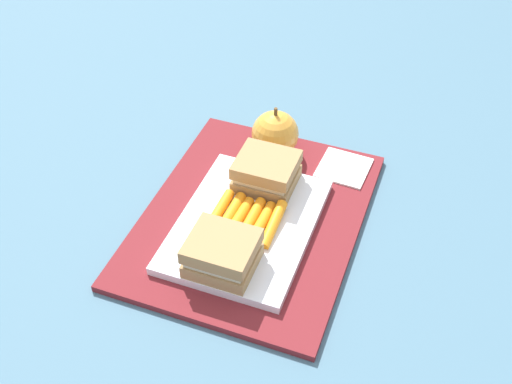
% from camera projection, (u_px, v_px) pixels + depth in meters
% --- Properties ---
extents(ground_plane, '(2.40, 2.40, 0.00)m').
position_uv_depth(ground_plane, '(253.00, 221.00, 0.85)').
color(ground_plane, '#42667A').
extents(lunchbag_mat, '(0.36, 0.28, 0.01)m').
position_uv_depth(lunchbag_mat, '(253.00, 218.00, 0.85)').
color(lunchbag_mat, maroon).
rests_on(lunchbag_mat, ground_plane).
extents(food_tray, '(0.23, 0.17, 0.01)m').
position_uv_depth(food_tray, '(246.00, 225.00, 0.83)').
color(food_tray, white).
rests_on(food_tray, lunchbag_mat).
extents(sandwich_half_left, '(0.07, 0.08, 0.04)m').
position_uv_depth(sandwich_half_left, '(222.00, 253.00, 0.75)').
color(sandwich_half_left, '#9E7A4C').
rests_on(sandwich_half_left, food_tray).
extents(sandwich_half_right, '(0.07, 0.08, 0.04)m').
position_uv_depth(sandwich_half_right, '(266.00, 172.00, 0.86)').
color(sandwich_half_right, '#9E7A4C').
rests_on(sandwich_half_right, food_tray).
extents(carrot_sticks_bundle, '(0.08, 0.09, 0.02)m').
position_uv_depth(carrot_sticks_bundle, '(246.00, 218.00, 0.82)').
color(carrot_sticks_bundle, orange).
rests_on(carrot_sticks_bundle, food_tray).
extents(apple, '(0.07, 0.07, 0.08)m').
position_uv_depth(apple, '(275.00, 134.00, 0.92)').
color(apple, gold).
rests_on(apple, lunchbag_mat).
extents(paper_napkin, '(0.07, 0.07, 0.00)m').
position_uv_depth(paper_napkin, '(344.00, 168.00, 0.92)').
color(paper_napkin, white).
rests_on(paper_napkin, lunchbag_mat).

